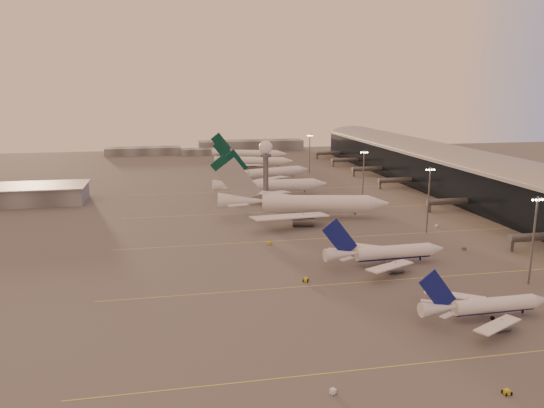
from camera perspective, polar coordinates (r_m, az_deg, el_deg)
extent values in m
plane|color=#4E4C4C|center=(140.82, 6.27, -10.14)|extent=(700.00, 700.00, 0.00)
cube|color=#EADC52|center=(125.14, 25.03, -14.32)|extent=(180.00, 0.25, 0.02)
cube|color=#EADC52|center=(160.27, 15.58, -7.68)|extent=(180.00, 0.25, 0.02)
cube|color=#EADC52|center=(199.40, 9.84, -3.42)|extent=(180.00, 0.25, 0.02)
cube|color=#EADC52|center=(240.60, 6.06, -0.57)|extent=(180.00, 0.25, 0.02)
cube|color=#EADC52|center=(287.71, 3.15, 1.64)|extent=(180.00, 0.25, 0.02)
cube|color=black|center=(280.22, 20.93, 2.40)|extent=(36.00, 360.00, 18.00)
cylinder|color=gray|center=(278.92, 21.08, 4.22)|extent=(10.08, 360.00, 10.08)
cube|color=gray|center=(278.89, 21.08, 4.26)|extent=(40.00, 362.00, 0.80)
cylinder|color=#575A5F|center=(200.78, 26.75, -3.16)|extent=(22.00, 2.80, 2.80)
cube|color=#575A5F|center=(195.48, 24.36, -4.03)|extent=(1.20, 1.20, 4.40)
cylinder|color=#575A5F|center=(247.58, 18.64, 0.28)|extent=(22.00, 2.80, 2.80)
cube|color=#575A5F|center=(243.30, 16.55, -0.34)|extent=(1.20, 1.20, 4.40)
cylinder|color=#575A5F|center=(296.55, 13.34, 2.52)|extent=(22.00, 2.80, 2.80)
cube|color=#575A5F|center=(292.98, 11.54, 2.03)|extent=(1.20, 1.20, 4.40)
cylinder|color=#575A5F|center=(334.72, 10.40, 3.76)|extent=(22.00, 2.80, 2.80)
cube|color=#575A5F|center=(331.57, 8.78, 3.34)|extent=(1.20, 1.20, 4.40)
cylinder|color=#575A5F|center=(373.72, 8.07, 4.73)|extent=(22.00, 2.80, 2.80)
cube|color=#575A5F|center=(370.90, 6.59, 4.36)|extent=(1.20, 1.20, 4.40)
cylinder|color=#575A5F|center=(411.41, 6.25, 5.48)|extent=(22.00, 2.80, 2.80)
cube|color=#575A5F|center=(408.85, 4.90, 5.14)|extent=(1.20, 1.20, 4.40)
cylinder|color=#575A5F|center=(251.63, -0.68, 2.63)|extent=(2.60, 2.60, 22.00)
cylinder|color=#575A5F|center=(249.93, -0.68, 5.23)|extent=(5.20, 5.20, 1.20)
sphere|color=white|center=(249.47, -0.69, 6.12)|extent=(6.40, 6.40, 6.40)
cylinder|color=#575A5F|center=(249.09, -0.69, 6.97)|extent=(0.16, 0.16, 2.00)
cylinder|color=#575A5F|center=(163.10, 26.28, -3.58)|extent=(0.56, 0.56, 25.00)
cube|color=#575A5F|center=(160.47, 26.69, 0.54)|extent=(3.60, 0.25, 0.25)
sphere|color=#FFEABF|center=(159.63, 26.25, 0.38)|extent=(0.56, 0.56, 0.56)
sphere|color=#FFEABF|center=(160.24, 26.53, 0.40)|extent=(0.56, 0.56, 0.56)
sphere|color=#FFEABF|center=(160.85, 26.81, 0.41)|extent=(0.56, 0.56, 0.56)
sphere|color=#FFEABF|center=(161.46, 27.09, 0.42)|extent=(0.56, 0.56, 0.56)
cylinder|color=#575A5F|center=(206.58, 16.47, 0.37)|extent=(0.56, 0.56, 25.00)
cube|color=#575A5F|center=(204.51, 16.68, 3.66)|extent=(3.60, 0.25, 0.25)
sphere|color=#FFEABF|center=(203.88, 16.29, 3.54)|extent=(0.56, 0.56, 0.56)
sphere|color=#FFEABF|center=(204.34, 16.54, 3.55)|extent=(0.56, 0.56, 0.56)
sphere|color=#FFEABF|center=(204.80, 16.79, 3.55)|extent=(0.56, 0.56, 0.56)
sphere|color=#FFEABF|center=(205.27, 17.04, 3.55)|extent=(0.56, 0.56, 0.56)
cylinder|color=#575A5F|center=(253.89, 9.79, 2.88)|extent=(0.56, 0.56, 25.00)
cube|color=#575A5F|center=(252.21, 9.89, 5.57)|extent=(3.60, 0.25, 0.25)
sphere|color=#FFEABF|center=(251.72, 9.57, 5.48)|extent=(0.56, 0.56, 0.56)
sphere|color=#FFEABF|center=(252.08, 9.78, 5.48)|extent=(0.56, 0.56, 0.56)
sphere|color=#FFEABF|center=(252.43, 9.99, 5.48)|extent=(0.56, 0.56, 0.56)
sphere|color=#FFEABF|center=(252.79, 10.21, 5.48)|extent=(0.56, 0.56, 0.56)
cylinder|color=#575A5F|center=(338.09, 4.07, 5.39)|extent=(0.56, 0.56, 25.00)
cube|color=#575A5F|center=(336.83, 4.10, 7.41)|extent=(3.60, 0.25, 0.25)
sphere|color=#FFEABF|center=(336.48, 3.85, 7.34)|extent=(0.56, 0.56, 0.56)
sphere|color=#FFEABF|center=(336.73, 4.02, 7.34)|extent=(0.56, 0.56, 0.56)
sphere|color=#FFEABF|center=(336.99, 4.18, 7.35)|extent=(0.56, 0.56, 0.56)
sphere|color=#FFEABF|center=(337.26, 4.35, 7.35)|extent=(0.56, 0.56, 0.56)
cube|color=slate|center=(447.27, -13.66, 5.57)|extent=(60.00, 18.00, 6.00)
cube|color=slate|center=(461.86, -2.34, 6.30)|extent=(90.00, 20.00, 9.00)
cube|color=slate|center=(437.93, -7.14, 5.62)|extent=(40.00, 15.00, 5.00)
cylinder|color=white|center=(138.80, 22.79, -10.14)|extent=(20.91, 4.01, 3.55)
cylinder|color=navy|center=(139.10, 22.76, -10.45)|extent=(20.47, 3.01, 2.55)
cone|color=white|center=(146.06, 26.85, -9.41)|extent=(4.11, 3.64, 3.55)
cone|color=white|center=(131.02, 17.40, -10.87)|extent=(8.82, 3.74, 3.55)
cube|color=white|center=(129.75, 23.11, -12.07)|extent=(14.86, 10.42, 1.12)
cylinder|color=slate|center=(133.31, 23.44, -12.19)|extent=(4.08, 2.40, 2.31)
cube|color=slate|center=(132.92, 23.48, -11.80)|extent=(0.29, 0.24, 1.42)
cube|color=white|center=(143.02, 19.06, -9.44)|extent=(15.03, 9.89, 1.12)
cylinder|color=slate|center=(143.31, 20.32, -10.19)|extent=(4.08, 2.40, 2.31)
cube|color=slate|center=(142.94, 20.35, -9.82)|extent=(0.29, 0.24, 1.42)
cube|color=navy|center=(129.18, 17.36, -9.10)|extent=(9.74, 0.55, 10.57)
cube|color=white|center=(127.83, 18.32, -11.49)|extent=(4.28, 3.19, 0.23)
cube|color=white|center=(134.21, 16.56, -10.20)|extent=(4.30, 3.06, 0.23)
cylinder|color=black|center=(144.22, 25.33, -10.57)|extent=(0.47, 0.47, 0.93)
cylinder|color=black|center=(140.32, 21.65, -10.85)|extent=(1.04, 0.49, 1.03)
cylinder|color=black|center=(137.25, 22.62, -11.47)|extent=(1.04, 0.49, 1.03)
cylinder|color=white|center=(169.42, 12.93, -5.23)|extent=(24.56, 5.06, 4.16)
cylinder|color=navy|center=(169.70, 12.92, -5.53)|extent=(24.02, 3.88, 2.99)
cone|color=white|center=(176.16, 17.21, -4.79)|extent=(4.88, 4.33, 4.16)
cone|color=white|center=(162.58, 7.42, -5.57)|extent=(10.39, 4.53, 4.16)
cube|color=white|center=(158.40, 12.58, -6.74)|extent=(17.33, 12.40, 1.31)
cylinder|color=slate|center=(162.33, 13.13, -7.00)|extent=(4.82, 2.88, 2.70)
cube|color=slate|center=(161.95, 13.15, -6.61)|extent=(0.34, 0.29, 1.66)
cube|color=white|center=(176.07, 9.71, -4.66)|extent=(17.68, 11.39, 1.31)
cylinder|color=slate|center=(175.68, 10.89, -5.39)|extent=(4.82, 2.88, 2.70)
cube|color=slate|center=(175.33, 10.90, -5.03)|extent=(0.34, 0.29, 1.66)
cube|color=navy|center=(160.90, 7.30, -3.84)|extent=(11.42, 0.81, 12.39)
cube|color=white|center=(158.38, 8.03, -6.04)|extent=(5.00, 3.79, 0.27)
cube|color=white|center=(166.78, 6.86, -5.05)|extent=(5.04, 3.53, 0.27)
cylinder|color=black|center=(174.45, 15.64, -5.84)|extent=(0.55, 0.55, 1.09)
cylinder|color=black|center=(171.50, 11.94, -5.94)|extent=(1.22, 0.59, 1.20)
cylinder|color=black|center=(167.39, 12.64, -6.44)|extent=(1.22, 0.59, 1.20)
cylinder|color=white|center=(223.53, 4.66, -0.28)|extent=(44.78, 16.10, 6.92)
cylinder|color=white|center=(223.88, 4.66, -0.67)|extent=(43.51, 14.02, 4.99)
cone|color=white|center=(226.73, 11.35, -0.31)|extent=(9.84, 8.58, 6.92)
cone|color=white|center=(223.58, -3.40, -0.03)|extent=(19.63, 10.68, 6.92)
cube|color=white|center=(205.47, 1.96, -1.73)|extent=(32.61, 15.77, 2.06)
cylinder|color=slate|center=(210.54, 3.39, -2.19)|extent=(9.33, 6.21, 4.50)
cube|color=slate|center=(210.14, 3.40, -1.77)|extent=(0.39, 0.34, 2.77)
cube|color=white|center=(241.37, 1.83, 0.41)|extent=(29.06, 26.15, 2.06)
cylinder|color=slate|center=(237.86, 3.13, -0.47)|extent=(9.33, 6.21, 4.50)
cube|color=slate|center=(237.51, 3.14, -0.10)|extent=(0.39, 0.34, 2.77)
cube|color=#989A9F|center=(222.04, -3.67, 2.03)|extent=(18.85, 4.42, 20.55)
cube|color=white|center=(215.24, -3.68, -0.48)|extent=(9.10, 5.18, 0.28)
cube|color=white|center=(231.93, -3.33, 0.47)|extent=(8.73, 7.83, 0.28)
cylinder|color=black|center=(226.18, 8.91, -1.35)|extent=(0.56, 0.56, 1.12)
cylinder|color=black|center=(226.68, 3.71, -1.17)|extent=(1.32, 0.80, 1.23)
cylinder|color=black|center=(221.91, 3.76, -1.47)|extent=(1.32, 0.80, 1.23)
cylinder|color=white|center=(269.58, 0.70, 1.81)|extent=(36.29, 6.51, 5.84)
cylinder|color=white|center=(269.82, 0.70, 1.54)|extent=(35.53, 4.86, 4.20)
cone|color=white|center=(274.34, 5.14, 1.95)|extent=(7.11, 5.97, 5.84)
cone|color=white|center=(265.95, -4.75, 1.78)|extent=(15.28, 6.12, 5.84)
cube|color=white|center=(253.54, -0.64, 0.89)|extent=(26.18, 17.33, 1.73)
cylinder|color=slate|center=(258.24, 0.20, 0.56)|extent=(7.07, 3.92, 3.79)
cube|color=slate|center=(257.96, 0.20, 0.86)|extent=(0.31, 0.26, 2.33)
cube|color=white|center=(283.08, -1.65, 2.11)|extent=(25.92, 18.08, 1.73)
cylinder|color=slate|center=(280.69, -0.64, 1.53)|extent=(7.07, 3.92, 3.79)
cube|color=slate|center=(280.43, -0.64, 1.80)|extent=(0.31, 0.26, 2.33)
cube|color=#05342B|center=(264.69, -4.94, 3.26)|extent=(16.06, 0.65, 17.27)
cube|color=white|center=(259.05, -4.66, 1.53)|extent=(7.46, 5.33, 0.25)
cube|color=white|center=(272.77, -4.94, 2.08)|extent=(7.43, 5.53, 0.25)
cylinder|color=black|center=(273.11, 3.54, 1.15)|extent=(0.50, 0.50, 1.01)
cylinder|color=black|center=(271.88, 0.01, 1.13)|extent=(1.12, 0.52, 1.11)
cylinder|color=black|center=(267.61, 0.17, 0.95)|extent=(1.12, 0.52, 1.11)
cylinder|color=white|center=(313.89, 0.20, 3.27)|extent=(33.54, 14.35, 5.38)
cylinder|color=white|center=(314.08, 0.20, 3.05)|extent=(32.49, 12.72, 3.87)
cone|color=white|center=(323.37, 3.35, 3.52)|extent=(7.69, 6.95, 5.38)
cone|color=white|center=(303.82, -3.77, 3.06)|extent=(14.93, 9.02, 5.38)
cube|color=white|center=(298.04, 0.03, 2.59)|extent=(21.32, 20.85, 1.59)
cylinder|color=slate|center=(303.17, 0.44, 2.33)|extent=(7.17, 5.14, 3.50)
cube|color=slate|center=(302.94, 0.44, 2.57)|extent=(0.33, 0.30, 2.15)
cube|color=white|center=(322.93, -2.24, 3.35)|extent=(24.85, 10.53, 1.59)
cylinder|color=slate|center=(322.04, -1.33, 2.93)|extent=(7.17, 5.14, 3.50)
cube|color=slate|center=(321.84, -1.33, 3.15)|extent=(0.33, 0.30, 2.15)
cube|color=#05342B|center=(302.57, -3.91, 4.25)|extent=(14.31, 4.39, 15.92)
cube|color=white|center=(297.86, -3.32, 2.90)|extent=(6.42, 6.12, 0.23)
cube|color=white|center=(309.57, -4.29, 3.25)|extent=(6.78, 3.51, 0.23)
cylinder|color=black|center=(320.36, 2.22, 2.84)|extent=(0.46, 0.46, 0.93)
cylinder|color=black|center=(315.02, -0.40, 2.69)|extent=(1.11, 0.73, 1.02)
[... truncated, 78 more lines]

